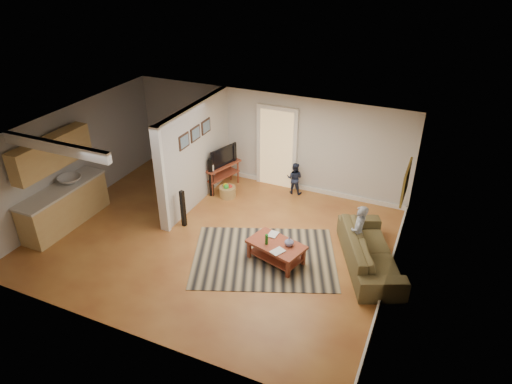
% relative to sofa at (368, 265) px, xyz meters
% --- Properties ---
extents(ground, '(7.50, 7.50, 0.00)m').
position_rel_sofa_xyz_m(ground, '(-3.30, -0.48, 0.00)').
color(ground, brown).
rests_on(ground, ground).
extents(room_shell, '(7.54, 6.02, 2.52)m').
position_rel_sofa_xyz_m(room_shell, '(-4.37, -0.05, 1.46)').
color(room_shell, silver).
rests_on(room_shell, ground).
extents(area_rug, '(3.52, 3.08, 0.01)m').
position_rel_sofa_xyz_m(area_rug, '(-2.04, -0.63, 0.01)').
color(area_rug, black).
rests_on(area_rug, ground).
extents(sofa, '(1.80, 2.51, 0.68)m').
position_rel_sofa_xyz_m(sofa, '(0.00, 0.00, 0.00)').
color(sofa, '#3E3B1F').
rests_on(sofa, ground).
extents(coffee_table, '(1.27, 0.95, 0.67)m').
position_rel_sofa_xyz_m(coffee_table, '(-1.76, -0.64, 0.35)').
color(coffee_table, maroon).
rests_on(coffee_table, ground).
extents(tv_console, '(0.73, 1.17, 0.95)m').
position_rel_sofa_xyz_m(tv_console, '(-4.24, 1.71, 0.63)').
color(tv_console, maroon).
rests_on(tv_console, ground).
extents(speaker_left, '(0.10, 0.10, 0.91)m').
position_rel_sofa_xyz_m(speaker_left, '(-4.21, -0.26, 0.45)').
color(speaker_left, black).
rests_on(speaker_left, ground).
extents(speaker_right, '(0.13, 0.13, 1.03)m').
position_rel_sofa_xyz_m(speaker_right, '(-4.30, 1.25, 0.51)').
color(speaker_right, black).
rests_on(speaker_right, ground).
extents(toy_basket, '(0.42, 0.42, 0.38)m').
position_rel_sofa_xyz_m(toy_basket, '(-3.90, 1.35, 0.16)').
color(toy_basket, '#A48447').
rests_on(toy_basket, ground).
extents(child, '(0.32, 0.47, 1.24)m').
position_rel_sofa_xyz_m(child, '(-0.30, 0.12, 0.00)').
color(child, gray).
rests_on(child, ground).
extents(toddler, '(0.44, 0.36, 0.86)m').
position_rel_sofa_xyz_m(toddler, '(-2.40, 2.22, 0.00)').
color(toddler, '#1E263F').
rests_on(toddler, ground).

